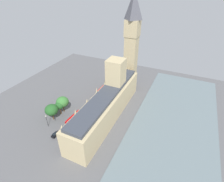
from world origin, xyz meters
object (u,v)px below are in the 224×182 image
at_px(parliament_building, 108,102).
at_px(plane_tree_under_trees, 62,102).
at_px(car_black_leading, 55,134).
at_px(car_silver_trailing, 89,109).
at_px(street_lamp_slot_11, 54,114).
at_px(double_decker_bus_near_tower, 103,90).
at_px(pedestrian_far_end, 75,131).
at_px(car_yellow_cab_opposite_hall, 94,99).
at_px(plane_tree_kerbside, 60,105).
at_px(clock_tower, 132,42).
at_px(street_lamp_slot_10, 47,119).
at_px(pedestrian_by_river_gate, 89,116).
at_px(double_decker_bus_corner, 74,119).
at_px(plane_tree_midblock, 52,110).

xyz_separation_m(parliament_building, plane_tree_under_trees, (23.92, 7.91, -2.08)).
relative_size(parliament_building, car_black_leading, 13.55).
distance_m(car_silver_trailing, street_lamp_slot_11, 18.97).
height_order(double_decker_bus_near_tower, pedestrian_far_end, double_decker_bus_near_tower).
height_order(car_yellow_cab_opposite_hall, car_black_leading, same).
height_order(double_decker_bus_near_tower, plane_tree_under_trees, plane_tree_under_trees).
relative_size(parliament_building, plane_tree_kerbside, 7.83).
bearing_deg(plane_tree_kerbside, double_decker_bus_near_tower, -112.92).
height_order(car_silver_trailing, plane_tree_kerbside, plane_tree_kerbside).
relative_size(clock_tower, car_black_leading, 13.02).
bearing_deg(car_yellow_cab_opposite_hall, parliament_building, 154.05).
distance_m(plane_tree_kerbside, street_lamp_slot_10, 10.52).
distance_m(clock_tower, street_lamp_slot_10, 65.46).
bearing_deg(car_black_leading, car_silver_trailing, 86.84).
xyz_separation_m(car_yellow_cab_opposite_hall, pedestrian_by_river_gate, (-5.44, 14.61, -0.21)).
distance_m(car_yellow_cab_opposite_hall, pedestrian_far_end, 27.07).
bearing_deg(parliament_building, plane_tree_under_trees, 18.30).
xyz_separation_m(double_decker_bus_corner, car_black_leading, (3.22, 10.84, -1.75)).
bearing_deg(street_lamp_slot_10, parliament_building, -138.65).
relative_size(parliament_building, pedestrian_far_end, 37.04).
bearing_deg(street_lamp_slot_10, clock_tower, -112.40).
height_order(pedestrian_far_end, plane_tree_under_trees, plane_tree_under_trees).
bearing_deg(double_decker_bus_corner, car_silver_trailing, -91.46).
bearing_deg(plane_tree_under_trees, clock_tower, -118.48).
height_order(car_yellow_cab_opposite_hall, plane_tree_kerbside, plane_tree_kerbside).
relative_size(pedestrian_by_river_gate, pedestrian_far_end, 0.90).
height_order(clock_tower, double_decker_bus_corner, clock_tower).
bearing_deg(car_yellow_cab_opposite_hall, plane_tree_midblock, 70.23).
bearing_deg(parliament_building, car_yellow_cab_opposite_hall, -30.31).
xyz_separation_m(double_decker_bus_near_tower, pedestrian_by_river_gate, (-3.68, 23.74, -1.96)).
relative_size(parliament_building, plane_tree_under_trees, 6.61).
xyz_separation_m(parliament_building, car_black_leading, (15.95, 24.42, -7.63)).
height_order(parliament_building, double_decker_bus_corner, parliament_building).
bearing_deg(pedestrian_far_end, street_lamp_slot_11, -147.49).
bearing_deg(plane_tree_midblock, street_lamp_slot_10, 100.88).
relative_size(double_decker_bus_corner, car_black_leading, 2.33).
relative_size(parliament_building, car_yellow_cab_opposite_hall, 12.69).
distance_m(double_decker_bus_corner, pedestrian_by_river_gate, 8.51).
bearing_deg(double_decker_bus_near_tower, street_lamp_slot_10, 74.44).
bearing_deg(car_black_leading, pedestrian_by_river_gate, 74.72).
height_order(parliament_building, plane_tree_kerbside, parliament_building).
relative_size(pedestrian_far_end, plane_tree_midblock, 0.18).
xyz_separation_m(car_yellow_cab_opposite_hall, street_lamp_slot_11, (9.49, 24.17, 3.13)).
bearing_deg(clock_tower, car_silver_trailing, 73.04).
xyz_separation_m(car_silver_trailing, car_black_leading, (4.14, 23.04, 0.00)).
bearing_deg(street_lamp_slot_11, car_black_leading, 131.81).
bearing_deg(street_lamp_slot_11, plane_tree_midblock, -14.81).
xyz_separation_m(parliament_building, street_lamp_slot_11, (23.50, 15.98, -4.49)).
xyz_separation_m(car_silver_trailing, pedestrian_by_river_gate, (-3.24, 5.04, -0.21)).
height_order(double_decker_bus_corner, plane_tree_midblock, plane_tree_midblock).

